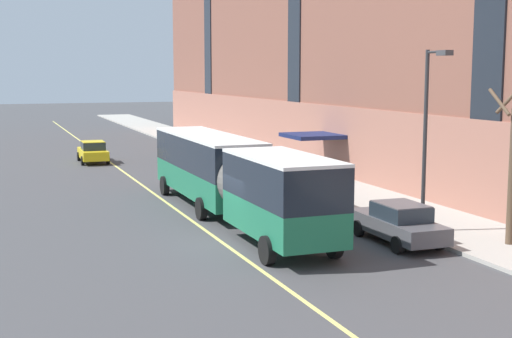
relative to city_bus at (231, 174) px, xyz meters
The scene contains 11 objects.
ground_plane 4.57m from the city_bus, 104.04° to the right, with size 260.00×260.00×0.00m, color #424244.
sidewalk 8.28m from the city_bus, ahead, with size 4.75×160.00×0.15m, color #ADA89E.
city_bus is the anchor object (origin of this frame).
parked_car_green_0 10.86m from the city_bus, 66.32° to the left, with size 2.08×4.61×1.56m.
parked_car_darkgray_1 7.96m from the city_bus, 54.72° to the right, with size 2.00×4.81×1.56m.
parked_car_darkgray_2 22.11m from the city_bus, 78.63° to the left, with size 1.90×4.24×1.56m.
parked_car_silver_5 4.81m from the city_bus, 13.88° to the left, with size 2.05×4.68×1.56m.
taxi_cab 22.69m from the city_bus, 97.28° to the left, with size 2.03×4.44×1.56m.
street_lamp 8.83m from the city_bus, 42.86° to the right, with size 0.36×1.48×7.17m.
fire_hydrant 6.47m from the city_bus, 13.50° to the left, with size 0.42×0.24×0.72m.
lane_centerline 2.82m from the city_bus, 150.19° to the right, with size 0.16×140.00×0.01m, color #E0D66B.
Camera 1 is at (-8.88, -25.32, 6.44)m, focal length 50.00 mm.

